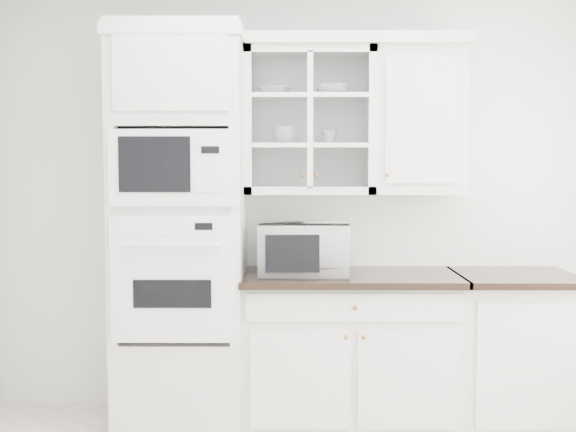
{
  "coord_description": "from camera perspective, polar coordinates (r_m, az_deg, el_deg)",
  "views": [
    {
      "loc": [
        -0.07,
        -2.92,
        1.59
      ],
      "look_at": [
        -0.1,
        1.05,
        1.3
      ],
      "focal_mm": 45.0,
      "sensor_mm": 36.0,
      "label": 1
    }
  ],
  "objects": [
    {
      "name": "room_shell",
      "position": [
        3.36,
        1.65,
        7.39
      ],
      "size": [
        4.0,
        3.5,
        2.7
      ],
      "color": "white",
      "rests_on": "ground"
    },
    {
      "name": "oven_column",
      "position": [
        4.41,
        -8.44,
        -0.94
      ],
      "size": [
        0.76,
        0.68,
        2.4
      ],
      "color": "silver",
      "rests_on": "ground"
    },
    {
      "name": "base_cabinet_run",
      "position": [
        4.53,
        4.93,
        -10.25
      ],
      "size": [
        1.32,
        0.67,
        0.92
      ],
      "color": "silver",
      "rests_on": "ground"
    },
    {
      "name": "extra_base_cabinet",
      "position": [
        4.71,
        17.33,
        -9.85
      ],
      "size": [
        0.72,
        0.67,
        0.92
      ],
      "color": "silver",
      "rests_on": "ground"
    },
    {
      "name": "upper_cabinet_glass",
      "position": [
        4.52,
        1.71,
        7.48
      ],
      "size": [
        0.8,
        0.33,
        0.9
      ],
      "color": "silver",
      "rests_on": "room_shell"
    },
    {
      "name": "upper_cabinet_solid",
      "position": [
        4.58,
        10.25,
        7.37
      ],
      "size": [
        0.55,
        0.33,
        0.9
      ],
      "primitive_type": "cube",
      "color": "silver",
      "rests_on": "room_shell"
    },
    {
      "name": "crown_molding",
      "position": [
        4.54,
        0.37,
        13.62
      ],
      "size": [
        2.14,
        0.38,
        0.07
      ],
      "primitive_type": "cube",
      "color": "white",
      "rests_on": "room_shell"
    },
    {
      "name": "countertop_microwave",
      "position": [
        4.36,
        1.3,
        -2.6
      ],
      "size": [
        0.55,
        0.47,
        0.31
      ],
      "primitive_type": "imported",
      "rotation": [
        0.0,
        0.0,
        3.1
      ],
      "color": "white",
      "rests_on": "base_cabinet_run"
    },
    {
      "name": "bowl_a",
      "position": [
        4.51,
        -1.13,
        9.85
      ],
      "size": [
        0.24,
        0.24,
        0.05
      ],
      "primitive_type": "imported",
      "rotation": [
        0.0,
        0.0,
        -0.15
      ],
      "color": "white",
      "rests_on": "upper_cabinet_glass"
    },
    {
      "name": "bowl_b",
      "position": [
        4.52,
        3.56,
        9.91
      ],
      "size": [
        0.22,
        0.22,
        0.06
      ],
      "primitive_type": "imported",
      "rotation": [
        0.0,
        0.0,
        0.08
      ],
      "color": "white",
      "rests_on": "upper_cabinet_glass"
    },
    {
      "name": "cup_a",
      "position": [
        4.52,
        -0.22,
        6.39
      ],
      "size": [
        0.16,
        0.16,
        0.11
      ],
      "primitive_type": "imported",
      "rotation": [
        0.0,
        0.0,
        0.18
      ],
      "color": "white",
      "rests_on": "upper_cabinet_glass"
    },
    {
      "name": "cup_b",
      "position": [
        4.52,
        3.25,
        6.23
      ],
      "size": [
        0.12,
        0.12,
        0.08
      ],
      "primitive_type": "imported",
      "rotation": [
        0.0,
        0.0,
        -0.35
      ],
      "color": "white",
      "rests_on": "upper_cabinet_glass"
    }
  ]
}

